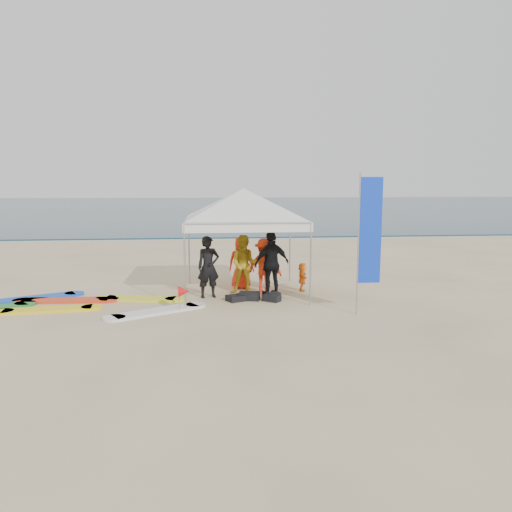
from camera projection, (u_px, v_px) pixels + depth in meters
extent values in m
plane|color=beige|center=(221.00, 325.00, 11.39)|extent=(120.00, 120.00, 0.00)
cube|color=#0C2633|center=(208.00, 206.00, 70.46)|extent=(160.00, 84.00, 0.08)
cube|color=silver|center=(212.00, 238.00, 29.31)|extent=(160.00, 1.20, 0.01)
imported|color=black|center=(208.00, 267.00, 14.03)|extent=(0.72, 0.57, 1.74)
imported|color=#BA951A|center=(245.00, 265.00, 14.51)|extent=(0.92, 0.76, 1.72)
imported|color=red|center=(264.00, 266.00, 14.69)|extent=(1.20, 1.00, 1.61)
imported|color=black|center=(272.00, 264.00, 14.22)|extent=(1.18, 0.81, 1.86)
imported|color=#F92F16|center=(241.00, 263.00, 15.24)|extent=(0.89, 0.69, 1.61)
imported|color=orange|center=(302.00, 277.00, 14.93)|extent=(0.38, 0.82, 0.85)
cylinder|color=#A5A5A8|center=(189.00, 250.00, 16.01)|extent=(0.05, 0.05, 2.19)
cylinder|color=#A5A5A8|center=(290.00, 248.00, 16.34)|extent=(0.05, 0.05, 2.19)
cylinder|color=#A5A5A8|center=(185.00, 266.00, 12.78)|extent=(0.05, 0.05, 2.19)
cylinder|color=#A5A5A8|center=(311.00, 264.00, 13.10)|extent=(0.05, 0.05, 2.19)
cube|color=white|center=(248.00, 228.00, 12.80)|extent=(3.38, 0.02, 0.24)
cube|color=white|center=(240.00, 219.00, 16.04)|extent=(3.38, 0.02, 0.24)
cube|color=white|center=(186.00, 223.00, 14.26)|extent=(0.02, 3.38, 0.24)
cube|color=white|center=(300.00, 223.00, 14.58)|extent=(0.02, 3.38, 0.24)
pyramid|color=white|center=(244.00, 188.00, 14.28)|extent=(4.64, 4.64, 0.88)
cylinder|color=#A5A5A8|center=(358.00, 245.00, 12.06)|extent=(0.04, 0.04, 3.45)
cube|color=#0D37DB|center=(370.00, 231.00, 12.04)|extent=(0.54, 0.03, 2.57)
cylinder|color=#A5A5A8|center=(179.00, 299.00, 12.60)|extent=(0.02, 0.02, 0.60)
cone|color=red|center=(184.00, 292.00, 12.58)|extent=(0.28, 0.28, 0.28)
cube|color=black|center=(249.00, 296.00, 13.81)|extent=(0.63, 0.48, 0.22)
cube|color=black|center=(272.00, 298.00, 13.67)|extent=(0.55, 0.51, 0.18)
cube|color=black|center=(236.00, 298.00, 13.71)|extent=(0.62, 0.58, 0.16)
cube|color=black|center=(273.00, 296.00, 13.88)|extent=(0.42, 0.35, 0.20)
cube|color=red|center=(66.00, 300.00, 13.62)|extent=(2.33, 0.64, 0.07)
cube|color=silver|center=(157.00, 311.00, 12.44)|extent=(2.16, 1.55, 0.07)
cube|color=yellow|center=(140.00, 299.00, 13.81)|extent=(2.01, 0.88, 0.07)
cube|color=yellow|center=(48.00, 310.00, 12.61)|extent=(2.18, 0.78, 0.07)
cube|color=blue|center=(31.00, 299.00, 13.84)|extent=(2.31, 1.50, 0.07)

